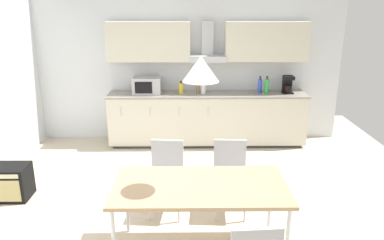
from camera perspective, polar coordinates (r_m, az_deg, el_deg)
ground_plane at (r=4.54m, az=-3.30°, el=-14.72°), size 7.30×8.23×0.02m
wall_back at (r=6.71m, az=-2.44°, el=9.17°), size 5.84×0.10×2.89m
kitchen_counter at (r=6.59m, az=2.30°, el=0.26°), size 3.41×0.61×0.91m
backsplash_tile at (r=6.70m, az=2.26°, el=6.68°), size 3.39×0.02×0.49m
upper_wall_cabinets at (r=6.46m, az=2.39°, el=11.79°), size 3.39×0.40×0.66m
microwave at (r=6.47m, az=-6.89°, el=5.24°), size 0.48×0.35×0.28m
coffee_maker at (r=6.68m, az=14.36°, el=5.29°), size 0.18×0.19×0.30m
bottle_brown at (r=6.46m, az=0.91°, el=5.16°), size 0.06×0.06×0.28m
bottle_green at (r=6.54m, az=11.31°, el=5.07°), size 0.08×0.08×0.31m
bottle_white at (r=6.43m, az=1.76°, el=4.72°), size 0.08×0.08×0.18m
bottle_yellow at (r=6.42m, az=-1.68°, el=4.87°), size 0.08×0.08×0.22m
bottle_blue at (r=6.59m, az=10.30°, el=5.17°), size 0.07×0.07×0.29m
dining_table at (r=3.63m, az=1.20°, el=-10.44°), size 1.66×0.85×0.75m
chair_far_right at (r=4.45m, az=5.79°, el=-7.53°), size 0.42×0.42×0.87m
chair_far_left at (r=4.43m, az=-3.91°, el=-7.60°), size 0.44×0.44×0.87m
guitar_amp at (r=5.37m, az=-26.17°, el=-8.49°), size 0.52×0.37×0.44m
pendant_lamp at (r=3.25m, az=1.33°, el=7.80°), size 0.32×0.32×0.22m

